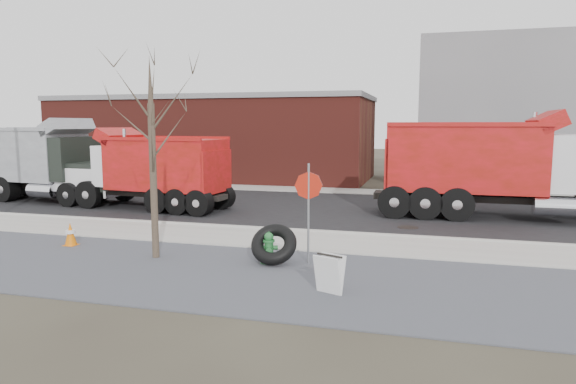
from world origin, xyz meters
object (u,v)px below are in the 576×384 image
(truck_tire, at_px, (274,244))
(dump_truck_grey, at_px, (43,160))
(dump_truck_red_a, at_px, (501,165))
(stop_sign, at_px, (309,196))
(sandwich_board, at_px, (329,274))
(fire_hydrant, at_px, (269,249))
(dump_truck_red_b, at_px, (147,168))

(truck_tire, bearing_deg, dump_truck_grey, 150.28)
(dump_truck_red_a, xyz_separation_m, dump_truck_grey, (-19.56, -0.74, -0.11))
(stop_sign, distance_m, sandwich_board, 2.66)
(truck_tire, distance_m, stop_sign, 1.50)
(fire_hydrant, bearing_deg, dump_truck_red_a, 35.42)
(truck_tire, relative_size, dump_truck_red_b, 0.16)
(dump_truck_red_b, bearing_deg, sandwich_board, 142.80)
(dump_truck_red_a, bearing_deg, truck_tire, -126.64)
(fire_hydrant, bearing_deg, sandwich_board, -62.42)
(sandwich_board, bearing_deg, truck_tire, 154.19)
(fire_hydrant, relative_size, dump_truck_red_b, 0.10)
(stop_sign, relative_size, dump_truck_grey, 0.30)
(dump_truck_red_a, xyz_separation_m, dump_truck_red_b, (-13.79, -1.49, -0.32))
(sandwich_board, bearing_deg, fire_hydrant, 156.29)
(dump_truck_red_b, bearing_deg, fire_hydrant, 143.31)
(sandwich_board, height_order, dump_truck_red_b, dump_truck_red_b)
(dump_truck_red_a, height_order, dump_truck_red_b, dump_truck_red_a)
(truck_tire, bearing_deg, fire_hydrant, -177.55)
(fire_hydrant, height_order, stop_sign, stop_sign)
(stop_sign, relative_size, dump_truck_red_a, 0.26)
(sandwich_board, distance_m, dump_truck_grey, 17.91)
(fire_hydrant, distance_m, dump_truck_red_a, 10.63)
(sandwich_board, relative_size, dump_truck_grey, 0.10)
(stop_sign, height_order, sandwich_board, stop_sign)
(sandwich_board, xyz_separation_m, dump_truck_red_b, (-9.33, 8.78, 1.24))
(dump_truck_red_b, bearing_deg, dump_truck_grey, -1.33)
(fire_hydrant, relative_size, sandwich_board, 1.00)
(truck_tire, bearing_deg, stop_sign, 13.41)
(sandwich_board, relative_size, dump_truck_red_a, 0.08)
(dump_truck_red_a, distance_m, dump_truck_red_b, 13.88)
(dump_truck_grey, bearing_deg, fire_hydrant, -23.74)
(dump_truck_red_b, bearing_deg, stop_sign, 147.63)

